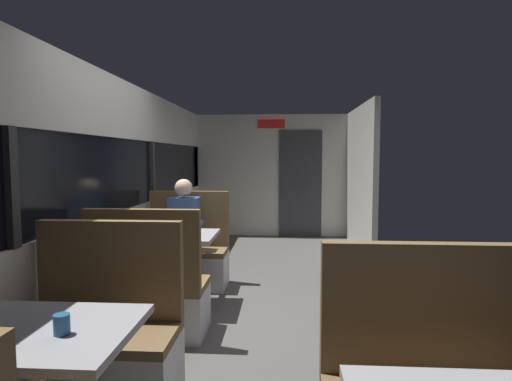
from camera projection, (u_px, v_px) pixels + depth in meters
name	position (u px, v px, depth m)	size (l,w,h in m)	color
ground_plane	(258.00, 319.00, 4.00)	(3.30, 9.20, 0.02)	#514F4C
carriage_window_panel_left	(104.00, 200.00, 4.01)	(0.09, 8.48, 2.30)	beige
carriage_end_bulkhead	(274.00, 176.00, 8.08)	(2.90, 0.11, 2.30)	beige
carriage_aisle_panel_right	(360.00, 179.00, 6.80)	(0.08, 2.40, 2.30)	beige
dining_table_near_window	(34.00, 350.00, 1.93)	(0.90, 0.70, 0.74)	#9E9EA3
bench_near_window_facing_entry	(102.00, 347.00, 2.65)	(0.95, 0.50, 1.10)	silver
dining_table_mid_window	(171.00, 244.00, 4.26)	(0.90, 0.70, 0.74)	#9E9EA3
bench_mid_window_facing_end	(149.00, 297.00, 3.59)	(0.95, 0.50, 1.10)	silver
bench_mid_window_facing_entry	(187.00, 258.00, 4.98)	(0.95, 0.50, 1.10)	silver
seated_passenger	(185.00, 241.00, 4.90)	(0.47, 0.55, 1.26)	#26262D
coffee_cup_primary	(62.00, 324.00, 1.85)	(0.07, 0.07, 0.09)	#26598C
coffee_cup_secondary	(157.00, 231.00, 4.17)	(0.07, 0.07, 0.09)	#26598C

